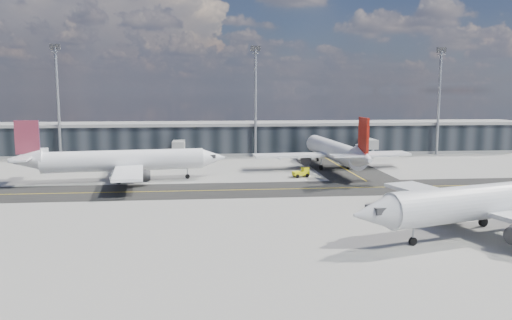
% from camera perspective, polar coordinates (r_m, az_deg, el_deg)
% --- Properties ---
extents(ground, '(300.00, 300.00, 0.00)m').
position_cam_1_polar(ground, '(85.26, 3.06, -3.87)').
color(ground, gray).
rests_on(ground, ground).
extents(taxiway_lanes, '(180.00, 63.00, 0.03)m').
position_cam_1_polar(taxiway_lanes, '(96.28, 4.41, -2.51)').
color(taxiway_lanes, black).
rests_on(taxiway_lanes, ground).
extents(terminal_concourse, '(152.00, 19.80, 8.80)m').
position_cam_1_polar(terminal_concourse, '(138.66, -0.31, 2.42)').
color(terminal_concourse, black).
rests_on(terminal_concourse, ground).
extents(floodlight_masts, '(102.50, 0.70, 28.90)m').
position_cam_1_polar(floodlight_masts, '(131.12, -0.06, 7.14)').
color(floodlight_masts, gray).
rests_on(floodlight_masts, ground).
extents(airliner_af, '(40.62, 34.73, 12.03)m').
position_cam_1_polar(airliner_af, '(99.74, -15.19, -0.10)').
color(airliner_af, white).
rests_on(airliner_af, ground).
extents(airliner_redtail, '(35.88, 42.10, 12.47)m').
position_cam_1_polar(airliner_redtail, '(111.93, 8.96, 1.01)').
color(airliner_redtail, white).
rests_on(airliner_redtail, ground).
extents(airliner_near, '(41.82, 36.01, 12.58)m').
position_cam_1_polar(airliner_near, '(68.19, 26.38, -4.13)').
color(airliner_near, silver).
rests_on(airliner_near, ground).
extents(baggage_tug, '(3.57, 2.42, 2.05)m').
position_cam_1_polar(baggage_tug, '(101.67, 5.29, -1.38)').
color(baggage_tug, '#FFF90D').
rests_on(baggage_tug, ground).
extents(service_van, '(3.46, 6.45, 1.72)m').
position_cam_1_polar(service_van, '(126.64, 9.83, 0.30)').
color(service_van, white).
rests_on(service_van, ground).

